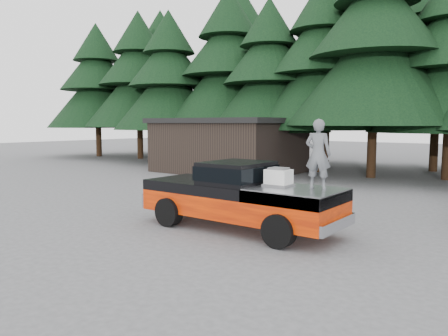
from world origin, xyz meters
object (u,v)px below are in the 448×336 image
Objects in this scene: pickup_truck at (240,206)px; man_on_bed at (318,154)px; air_compressor at (279,178)px; utility_building at (228,145)px.

man_on_bed reaches higher than pickup_truck.
air_compressor is 0.07× the size of utility_building.
utility_building is (-10.29, 11.46, 0.12)m from air_compressor.
utility_building is at bearing -55.09° from man_on_bed.
air_compressor is 15.41m from utility_building.
pickup_truck is at bearing -51.81° from utility_building.
man_on_bed is at bearing -44.89° from utility_building.
air_compressor is (1.20, 0.10, 0.88)m from pickup_truck.
pickup_truck is 3.36× the size of man_on_bed.
pickup_truck is 0.71× the size of utility_building.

